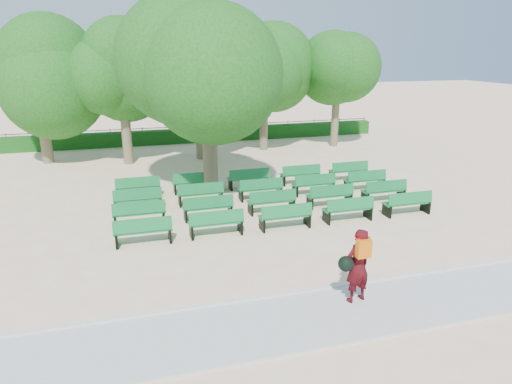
% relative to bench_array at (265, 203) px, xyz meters
% --- Properties ---
extents(ground, '(120.00, 120.00, 0.00)m').
position_rel_bench_array_xyz_m(ground, '(-1.06, -0.57, -0.09)').
color(ground, beige).
extents(paving, '(30.00, 2.20, 0.06)m').
position_rel_bench_array_xyz_m(paving, '(-1.06, -7.97, -0.06)').
color(paving, beige).
rests_on(paving, ground).
extents(curb, '(30.00, 0.12, 0.10)m').
position_rel_bench_array_xyz_m(curb, '(-1.06, -6.82, -0.04)').
color(curb, silver).
rests_on(curb, ground).
extents(hedge, '(26.00, 0.70, 0.90)m').
position_rel_bench_array_xyz_m(hedge, '(-1.06, 13.43, 0.36)').
color(hedge, '#165217').
rests_on(hedge, ground).
extents(fence, '(26.00, 0.10, 1.02)m').
position_rel_bench_array_xyz_m(fence, '(-1.06, 13.83, -0.09)').
color(fence, black).
rests_on(fence, ground).
extents(tree_line, '(21.80, 6.80, 7.04)m').
position_rel_bench_array_xyz_m(tree_line, '(-1.06, 9.43, -0.09)').
color(tree_line, '#1D5D19').
rests_on(tree_line, ground).
extents(bench_array, '(1.82, 0.58, 1.15)m').
position_rel_bench_array_xyz_m(bench_array, '(0.00, 0.00, 0.00)').
color(bench_array, '#137135').
rests_on(bench_array, ground).
extents(tree_among, '(5.17, 5.17, 7.18)m').
position_rel_bench_array_xyz_m(tree_among, '(-1.74, 2.24, 4.72)').
color(tree_among, brown).
rests_on(tree_among, ground).
extents(person, '(0.92, 0.59, 1.88)m').
position_rel_bench_array_xyz_m(person, '(-0.02, -7.58, 0.94)').
color(person, '#40090E').
rests_on(person, ground).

